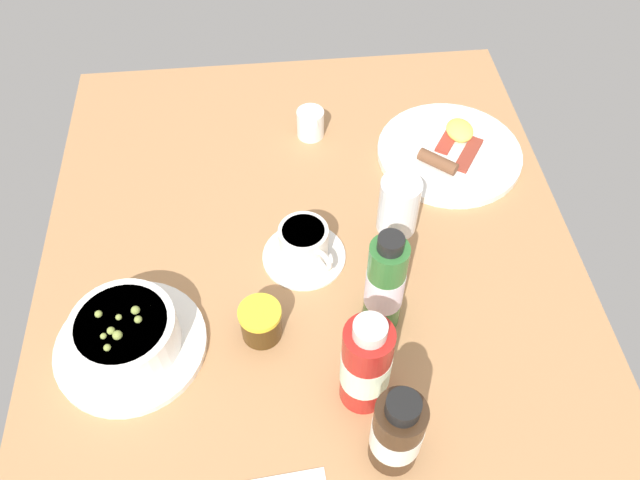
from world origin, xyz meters
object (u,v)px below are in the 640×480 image
sauce_bottle_green (385,285)px  sauce_bottle_brown (397,432)px  sauce_bottle_red (366,365)px  porridge_bowl (127,336)px  jam_jar (261,322)px  wine_glass (398,209)px  breakfast_plate (450,151)px  creamer_jug (311,123)px  coffee_cup (304,246)px

sauce_bottle_green → sauce_bottle_brown: 19.78cm
sauce_bottle_red → porridge_bowl: bearing=-107.6°
sauce_bottle_green → sauce_bottle_red: 12.03cm
jam_jar → sauce_bottle_green: bearing=92.5°
porridge_bowl → wine_glass: size_ratio=1.31×
wine_glass → sauce_bottle_brown: wine_glass is taller
sauce_bottle_red → breakfast_plate: 49.17cm
porridge_bowl → sauce_bottle_brown: (18.30, 33.90, 3.30)cm
sauce_bottle_red → breakfast_plate: (-43.47, 21.85, -7.06)cm
wine_glass → sauce_bottle_green: bearing=-17.8°
sauce_bottle_brown → creamer_jug: bearing=-175.4°
jam_jar → sauce_bottle_green: 18.11cm
sauce_bottle_green → sauce_bottle_red: sauce_bottle_green is taller
wine_glass → jam_jar: (12.03, -20.82, -7.82)cm
porridge_bowl → creamer_jug: 50.57cm
sauce_bottle_red → sauce_bottle_brown: (8.37, 2.56, -1.34)cm
creamer_jug → jam_jar: (40.78, -10.74, 0.16)cm
coffee_cup → breakfast_plate: 34.28cm
porridge_bowl → wine_glass: 41.81cm
wine_glass → breakfast_plate: wine_glass is taller
sauce_bottle_brown → breakfast_plate: (-51.84, 19.29, -5.73)cm
sauce_bottle_green → creamer_jug: bearing=-170.8°
wine_glass → sauce_bottle_green: sauce_bottle_green is taller
breakfast_plate → sauce_bottle_red: bearing=-26.7°
wine_glass → breakfast_plate: (-20.93, 14.02, -9.85)cm
wine_glass → breakfast_plate: size_ratio=0.63×
porridge_bowl → coffee_cup: size_ratio=1.63×
porridge_bowl → sauce_bottle_green: 35.96cm
coffee_cup → jam_jar: 14.70cm
sauce_bottle_green → sauce_bottle_red: size_ratio=1.07×
creamer_jug → sauce_bottle_brown: bearing=4.6°
porridge_bowl → jam_jar: porridge_bowl is taller
creamer_jug → breakfast_plate: (7.82, 24.10, -1.86)cm
sauce_bottle_brown → breakfast_plate: size_ratio=0.58×
porridge_bowl → sauce_bottle_brown: bearing=61.6°
coffee_cup → jam_jar: bearing=-29.2°
coffee_cup → wine_glass: (0.81, 13.65, 7.75)cm
sauce_bottle_brown → porridge_bowl: bearing=-118.4°
porridge_bowl → sauce_bottle_green: bearing=92.1°
creamer_jug → breakfast_plate: creamer_jug is taller
creamer_jug → sauce_bottle_brown: size_ratio=0.40×
porridge_bowl → creamer_jug: bearing=144.9°
coffee_cup → creamer_jug: (-27.95, 3.58, -0.24)cm
coffee_cup → sauce_bottle_green: (12.09, 10.04, 5.54)cm
jam_jar → sauce_bottle_green: size_ratio=0.32×
creamer_jug → wine_glass: size_ratio=0.37×
wine_glass → coffee_cup: bearing=-93.4°
sauce_bottle_green → breakfast_plate: size_ratio=0.73×
sauce_bottle_red → breakfast_plate: sauce_bottle_red is taller
porridge_bowl → coffee_cup: bearing=117.7°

